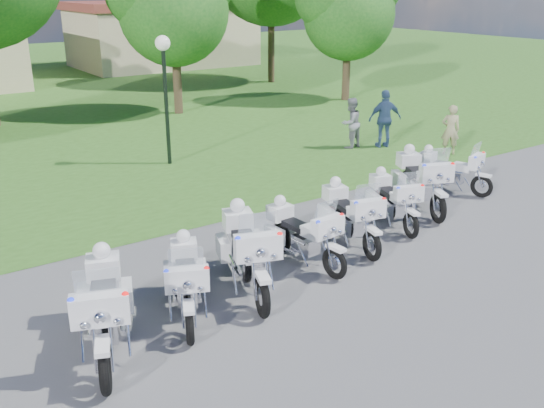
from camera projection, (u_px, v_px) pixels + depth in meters
ground at (305, 268)px, 11.78m from camera, size 100.00×100.00×0.00m
grass_lawn at (1, 86)px, 32.68m from camera, size 100.00×48.00×0.01m
motorcycle_0 at (104, 306)px, 8.94m from camera, size 1.41×2.43×1.71m
motorcycle_1 at (186, 279)px, 9.97m from camera, size 1.30×2.07×1.49m
motorcycle_2 at (247, 250)px, 10.81m from camera, size 1.39×2.49×1.74m
motorcycle_3 at (302, 233)px, 11.82m from camera, size 0.81×2.20×1.48m
motorcycle_4 at (350, 214)px, 12.72m from camera, size 1.09×2.25×1.54m
motorcycle_5 at (393, 199)px, 13.76m from camera, size 1.11×2.06×1.43m
motorcycle_6 at (420, 179)px, 14.74m from camera, size 1.47×2.38×1.71m
motorcycle_7 at (450, 169)px, 15.97m from camera, size 1.08×2.03×1.41m
lamp_post at (164, 67)px, 17.58m from camera, size 0.44×0.44×3.81m
tree_3 at (348, 5)px, 27.27m from camera, size 4.87×4.16×6.49m
building_east at (162, 33)px, 40.14m from camera, size 11.44×7.28×4.10m
bystander_a at (450, 130)px, 19.33m from camera, size 0.69×0.66×1.60m
bystander_b at (351, 123)px, 20.07m from camera, size 0.91×0.77×1.67m
bystander_c at (385, 119)px, 20.13m from camera, size 1.22×0.85×1.92m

